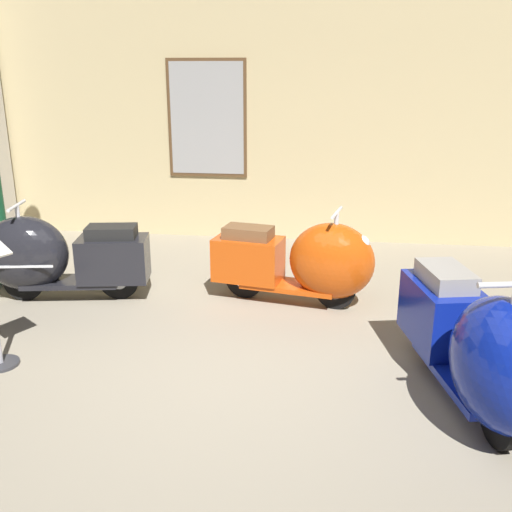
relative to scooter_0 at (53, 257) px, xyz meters
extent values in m
plane|color=gray|center=(1.97, -1.37, -0.45)|extent=(60.00, 60.00, 0.00)
cube|color=#CCB784|center=(1.97, 2.57, 1.44)|extent=(18.00, 0.20, 3.78)
cube|color=brown|center=(1.05, 2.45, 1.15)|extent=(1.04, 0.03, 1.50)
cube|color=#9E9E9E|center=(1.05, 2.44, 1.15)|extent=(0.96, 0.01, 1.42)
cylinder|color=black|center=(-0.30, -0.05, -0.25)|extent=(0.40, 0.15, 0.39)
cylinder|color=silver|center=(-0.30, -0.05, -0.25)|extent=(0.19, 0.12, 0.18)
cylinder|color=black|center=(0.62, 0.11, -0.25)|extent=(0.40, 0.15, 0.39)
cylinder|color=silver|center=(0.62, 0.11, -0.25)|extent=(0.19, 0.12, 0.18)
cube|color=black|center=(0.16, 0.03, -0.27)|extent=(0.98, 0.51, 0.05)
ellipsoid|color=black|center=(-0.25, -0.04, 0.03)|extent=(0.90, 0.65, 0.75)
cube|color=black|center=(0.58, 0.10, -0.03)|extent=(0.73, 0.50, 0.43)
cube|color=black|center=(0.58, 0.10, 0.25)|extent=(0.51, 0.35, 0.12)
cylinder|color=silver|center=(-0.28, -0.05, 0.38)|extent=(0.04, 0.04, 0.28)
cylinder|color=silver|center=(-0.28, -0.05, 0.52)|extent=(0.11, 0.43, 0.03)
cube|color=silver|center=(-0.21, -0.29, -0.02)|extent=(0.66, 0.12, 0.02)
cylinder|color=black|center=(2.77, 0.13, -0.25)|extent=(0.40, 0.15, 0.39)
cylinder|color=silver|center=(2.77, 0.13, -0.25)|extent=(0.19, 0.12, 0.17)
cylinder|color=black|center=(1.86, 0.30, -0.25)|extent=(0.40, 0.15, 0.39)
cylinder|color=silver|center=(1.86, 0.30, -0.25)|extent=(0.19, 0.12, 0.17)
cube|color=#C6470F|center=(2.32, 0.21, -0.27)|extent=(0.97, 0.52, 0.05)
ellipsoid|color=#C6470F|center=(2.72, 0.14, 0.03)|extent=(0.90, 0.65, 0.74)
cube|color=#C6470F|center=(1.90, 0.29, -0.04)|extent=(0.72, 0.50, 0.43)
cube|color=brown|center=(1.90, 0.29, 0.23)|extent=(0.51, 0.35, 0.12)
sphere|color=silver|center=(2.99, 0.09, 0.23)|extent=(0.15, 0.15, 0.15)
cylinder|color=silver|center=(2.75, 0.13, 0.36)|extent=(0.04, 0.04, 0.27)
cylinder|color=silver|center=(2.75, 0.13, 0.50)|extent=(0.11, 0.43, 0.03)
cube|color=silver|center=(2.77, 0.38, -0.02)|extent=(0.64, 0.13, 0.02)
cylinder|color=black|center=(3.76, -1.89, -0.23)|extent=(0.17, 0.44, 0.43)
cylinder|color=silver|center=(3.76, -1.89, -0.23)|extent=(0.14, 0.21, 0.19)
cylinder|color=black|center=(3.54, -0.90, -0.23)|extent=(0.17, 0.44, 0.43)
cylinder|color=silver|center=(3.54, -0.90, -0.23)|extent=(0.14, 0.21, 0.19)
cube|color=navy|center=(3.65, -1.40, -0.25)|extent=(0.59, 1.07, 0.05)
ellipsoid|color=navy|center=(3.75, -1.84, 0.07)|extent=(0.73, 0.99, 0.81)
cube|color=navy|center=(3.55, -0.94, 0.00)|extent=(0.57, 0.80, 0.47)
cube|color=gray|center=(3.55, -0.94, 0.30)|extent=(0.40, 0.56, 0.13)
cylinder|color=#144728|center=(-0.77, 0.44, -0.36)|extent=(0.28, 0.28, 0.18)
cylinder|color=#333338|center=(0.19, -1.36, -0.43)|extent=(0.28, 0.28, 0.02)
camera|label=1|loc=(2.69, -5.07, 1.74)|focal=40.38mm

